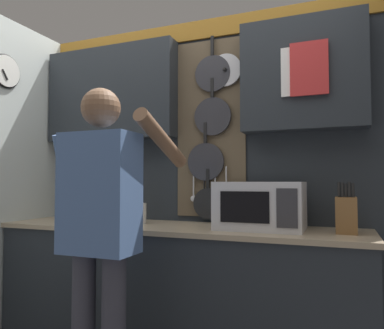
% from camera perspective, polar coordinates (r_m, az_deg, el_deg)
% --- Properties ---
extents(base_cabinet_counter, '(2.37, 0.59, 0.89)m').
position_cam_1_polar(base_cabinet_counter, '(2.54, -2.64, -19.39)').
color(base_cabinet_counter, '#23282D').
rests_on(base_cabinet_counter, ground_plane).
extents(back_wall_unit, '(2.94, 0.23, 2.34)m').
position_cam_1_polar(back_wall_unit, '(2.70, -0.48, 3.88)').
color(back_wall_unit, '#23282D').
rests_on(back_wall_unit, ground_plane).
extents(microwave, '(0.51, 0.35, 0.28)m').
position_cam_1_polar(microwave, '(2.29, 10.39, -6.16)').
color(microwave, silver).
rests_on(microwave, base_cabinet_counter).
extents(knife_block, '(0.11, 0.15, 0.28)m').
position_cam_1_polar(knife_block, '(2.24, 22.46, -7.03)').
color(knife_block, brown).
rests_on(knife_block, base_cabinet_counter).
extents(utensil_crock, '(0.11, 0.11, 0.34)m').
position_cam_1_polar(utensil_crock, '(2.59, -8.21, -6.89)').
color(utensil_crock, white).
rests_on(utensil_crock, base_cabinet_counter).
extents(person, '(0.54, 0.63, 1.66)m').
position_cam_1_polar(person, '(1.98, -13.72, -8.02)').
color(person, '#383842').
rests_on(person, ground_plane).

